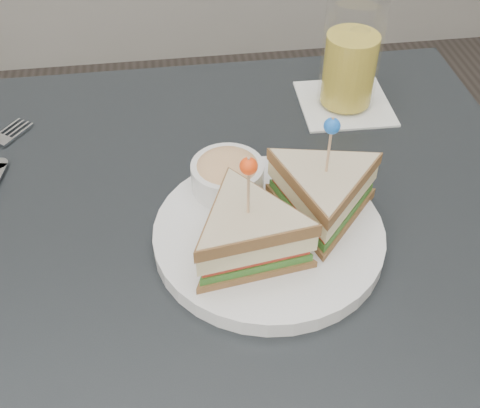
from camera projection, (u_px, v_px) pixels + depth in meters
table at (233, 284)px, 0.74m from camera, size 0.80×0.80×0.75m
plate_meal at (276, 214)px, 0.66m from camera, size 0.34×0.34×0.15m
drink_set at (351, 60)px, 0.84m from camera, size 0.13×0.13×0.17m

